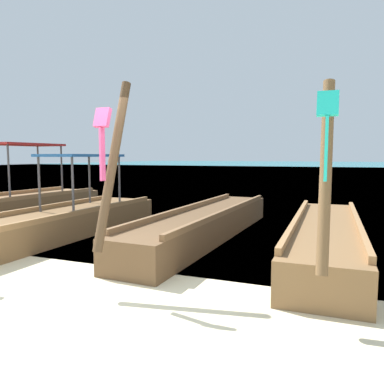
{
  "coord_description": "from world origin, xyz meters",
  "views": [
    {
      "loc": [
        2.65,
        -3.45,
        1.73
      ],
      "look_at": [
        0.0,
        3.35,
        1.02
      ],
      "focal_mm": 34.46,
      "sensor_mm": 36.0,
      "label": 1
    }
  ],
  "objects_px": {
    "longtail_boat_turquoise_ribbon": "(326,238)",
    "longtail_boat_pink_ribbon": "(206,224)",
    "longtail_boat_green_ribbon": "(3,207)",
    "longtail_boat_violet_ribbon": "(62,221)"
  },
  "relations": [
    {
      "from": "longtail_boat_violet_ribbon",
      "to": "longtail_boat_green_ribbon",
      "type": "bearing_deg",
      "value": 161.1
    },
    {
      "from": "longtail_boat_green_ribbon",
      "to": "longtail_boat_violet_ribbon",
      "type": "bearing_deg",
      "value": -18.9
    },
    {
      "from": "longtail_boat_green_ribbon",
      "to": "longtail_boat_pink_ribbon",
      "type": "height_order",
      "value": "longtail_boat_pink_ribbon"
    },
    {
      "from": "longtail_boat_turquoise_ribbon",
      "to": "longtail_boat_pink_ribbon",
      "type": "bearing_deg",
      "value": 169.18
    },
    {
      "from": "longtail_boat_green_ribbon",
      "to": "longtail_boat_turquoise_ribbon",
      "type": "distance_m",
      "value": 8.16
    },
    {
      "from": "longtail_boat_turquoise_ribbon",
      "to": "longtail_boat_green_ribbon",
      "type": "bearing_deg",
      "value": 176.8
    },
    {
      "from": "longtail_boat_violet_ribbon",
      "to": "longtail_boat_pink_ribbon",
      "type": "relative_size",
      "value": 0.89
    },
    {
      "from": "longtail_boat_pink_ribbon",
      "to": "longtail_boat_turquoise_ribbon",
      "type": "bearing_deg",
      "value": -10.82
    },
    {
      "from": "longtail_boat_pink_ribbon",
      "to": "longtail_boat_turquoise_ribbon",
      "type": "xyz_separation_m",
      "value": [
        2.4,
        -0.46,
        -0.0
      ]
    },
    {
      "from": "longtail_boat_green_ribbon",
      "to": "longtail_boat_violet_ribbon",
      "type": "distance_m",
      "value": 2.92
    }
  ]
}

